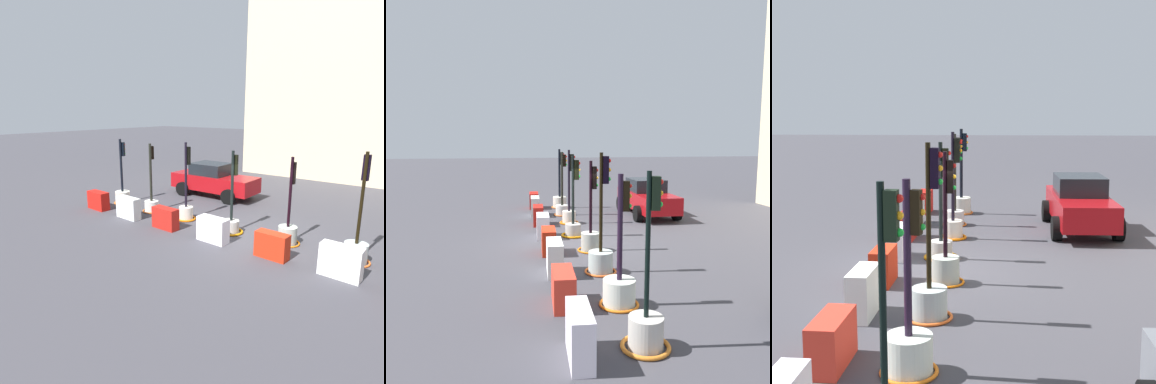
{
  "view_description": "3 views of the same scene",
  "coord_description": "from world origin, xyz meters",
  "views": [
    {
      "loc": [
        5.08,
        -9.77,
        4.34
      ],
      "look_at": [
        -2.52,
        -0.2,
        1.36
      ],
      "focal_mm": 31.56,
      "sensor_mm": 36.0,
      "label": 1
    },
    {
      "loc": [
        13.44,
        -1.9,
        3.62
      ],
      "look_at": [
        -0.64,
        0.3,
        1.7
      ],
      "focal_mm": 37.73,
      "sensor_mm": 36.0,
      "label": 2
    },
    {
      "loc": [
        13.19,
        1.47,
        3.91
      ],
      "look_at": [
        -0.88,
        0.77,
        1.75
      ],
      "focal_mm": 53.76,
      "sensor_mm": 36.0,
      "label": 3
    }
  ],
  "objects": [
    {
      "name": "ground_plane",
      "position": [
        0.0,
        0.0,
        0.0
      ],
      "size": [
        120.0,
        120.0,
        0.0
      ],
      "primitive_type": "plane",
      "color": "#403E45"
    },
    {
      "name": "traffic_light_1",
      "position": [
        -5.14,
        0.26,
        0.52
      ],
      "size": [
        0.8,
        0.8,
        2.97
      ],
      "color": "silver",
      "rests_on": "ground_plane"
    },
    {
      "name": "traffic_light_0",
      "position": [
        -7.18,
        0.36,
        0.49
      ],
      "size": [
        0.86,
        0.86,
        3.04
      ],
      "color": "silver",
      "rests_on": "ground_plane"
    },
    {
      "name": "construction_barrier_6",
      "position": [
        5.12,
        -0.92,
        0.39
      ],
      "size": [
        1.15,
        0.51,
        0.77
      ],
      "color": "red",
      "rests_on": "ground_plane"
    },
    {
      "name": "construction_barrier_3",
      "position": [
        -1.04,
        -0.94,
        0.42
      ],
      "size": [
        1.1,
        0.49,
        0.84
      ],
      "color": "white",
      "rests_on": "ground_plane"
    },
    {
      "name": "construction_barrier_2",
      "position": [
        -3.17,
        -0.99,
        0.4
      ],
      "size": [
        1.07,
        0.45,
        0.8
      ],
      "color": "#B51C15",
      "rests_on": "ground_plane"
    },
    {
      "name": "construction_barrier_4",
      "position": [
        1.09,
        -0.9,
        0.39
      ],
      "size": [
        1.01,
        0.46,
        0.79
      ],
      "color": "red",
      "rests_on": "ground_plane"
    },
    {
      "name": "traffic_light_6",
      "position": [
        5.33,
        0.28,
        0.47
      ],
      "size": [
        0.88,
        0.88,
        2.88
      ],
      "color": "silver",
      "rests_on": "ground_plane"
    },
    {
      "name": "construction_barrier_1",
      "position": [
        -5.2,
        -1.02,
        0.44
      ],
      "size": [
        1.14,
        0.43,
        0.88
      ],
      "color": "silver",
      "rests_on": "ground_plane"
    },
    {
      "name": "traffic_light_4",
      "position": [
        1.01,
        0.46,
        0.48
      ],
      "size": [
        0.84,
        0.84,
        2.91
      ],
      "color": "#A9B1A6",
      "rests_on": "ground_plane"
    },
    {
      "name": "traffic_light_3",
      "position": [
        -1.01,
        0.19,
        0.53
      ],
      "size": [
        0.89,
        0.89,
        2.98
      ],
      "color": "#ABA6A0",
      "rests_on": "ground_plane"
    },
    {
      "name": "construction_barrier_0",
      "position": [
        -7.26,
        -0.97,
        0.4
      ],
      "size": [
        1.09,
        0.49,
        0.8
      ],
      "color": "red",
      "rests_on": "ground_plane"
    },
    {
      "name": "traffic_light_2",
      "position": [
        -3.25,
        0.34,
        0.56
      ],
      "size": [
        0.81,
        0.81,
        3.12
      ],
      "color": "beige",
      "rests_on": "ground_plane"
    },
    {
      "name": "construction_barrier_5",
      "position": [
        3.05,
        -0.91,
        0.45
      ],
      "size": [
        1.08,
        0.45,
        0.89
      ],
      "color": "white",
      "rests_on": "ground_plane"
    },
    {
      "name": "traffic_light_5",
      "position": [
        3.14,
        0.34,
        0.53
      ],
      "size": [
        0.87,
        0.87,
        3.24
      ],
      "color": "#A9B5B1",
      "rests_on": "ground_plane"
    },
    {
      "name": "car_red_compact",
      "position": [
        -4.6,
        4.2,
        0.84
      ],
      "size": [
        4.49,
        2.09,
        1.7
      ],
      "color": "#A40E13",
      "rests_on": "ground_plane"
    }
  ]
}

